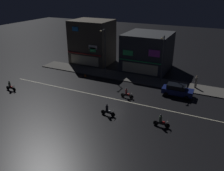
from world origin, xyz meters
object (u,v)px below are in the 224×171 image
at_px(motorcycle_lead, 10,87).
at_px(motorcycle_following, 108,111).
at_px(streetlamp_mid, 162,56).
at_px(parked_car_near_kerb, 177,90).
at_px(motorcycle_opposite_lane, 161,122).
at_px(streetlamp_west, 105,48).
at_px(traffic_cone, 85,75).
at_px(motorcycle_trailing_far, 127,94).
at_px(pedestrian_on_sidewalk, 196,82).

xyz_separation_m(motorcycle_lead, motorcycle_following, (16.49, -0.23, 0.00)).
distance_m(streetlamp_mid, motorcycle_lead, 23.61).
height_order(parked_car_near_kerb, motorcycle_opposite_lane, parked_car_near_kerb).
height_order(streetlamp_west, streetlamp_mid, streetlamp_west).
bearing_deg(parked_car_near_kerb, traffic_cone, 177.32).
bearing_deg(motorcycle_trailing_far, parked_car_near_kerb, 38.26).
distance_m(streetlamp_west, motorcycle_following, 15.45).
height_order(pedestrian_on_sidewalk, traffic_cone, pedestrian_on_sidewalk).
height_order(motorcycle_lead, traffic_cone, motorcycle_lead).
relative_size(motorcycle_opposite_lane, motorcycle_trailing_far, 1.00).
bearing_deg(streetlamp_mid, traffic_cone, -167.12).
xyz_separation_m(motorcycle_opposite_lane, traffic_cone, (-15.91, 9.64, -0.36)).
distance_m(parked_car_near_kerb, traffic_cone, 15.91).
relative_size(motorcycle_lead, motorcycle_trailing_far, 1.00).
bearing_deg(motorcycle_opposite_lane, streetlamp_west, -45.93).
xyz_separation_m(streetlamp_mid, motorcycle_following, (-3.05, -12.89, -3.92)).
distance_m(streetlamp_mid, pedestrian_on_sidewalk, 6.48).
bearing_deg(streetlamp_mid, motorcycle_trailing_far, -110.66).
relative_size(motorcycle_lead, motorcycle_following, 1.00).
xyz_separation_m(streetlamp_mid, parked_car_near_kerb, (3.39, -3.60, -3.68)).
xyz_separation_m(parked_car_near_kerb, motorcycle_opposite_lane, (0.03, -8.90, -0.24)).
xyz_separation_m(streetlamp_mid, motorcycle_opposite_lane, (3.42, -12.50, -3.92)).
distance_m(streetlamp_mid, parked_car_near_kerb, 6.16).
xyz_separation_m(parked_car_near_kerb, traffic_cone, (-15.88, 0.74, -0.59)).
bearing_deg(traffic_cone, motorcycle_lead, -125.73).
bearing_deg(motorcycle_opposite_lane, pedestrian_on_sidewalk, -101.98).
height_order(pedestrian_on_sidewalk, motorcycle_lead, pedestrian_on_sidewalk).
bearing_deg(motorcycle_trailing_far, streetlamp_west, 140.73).
bearing_deg(streetlamp_mid, parked_car_near_kerb, -46.71).
bearing_deg(streetlamp_west, motorcycle_trailing_far, -45.81).
bearing_deg(motorcycle_lead, pedestrian_on_sidewalk, -148.00).
distance_m(streetlamp_west, pedestrian_on_sidewalk, 16.06).
relative_size(parked_car_near_kerb, traffic_cone, 7.82).
bearing_deg(pedestrian_on_sidewalk, traffic_cone, 167.63).
xyz_separation_m(pedestrian_on_sidewalk, motorcycle_opposite_lane, (-2.01, -12.70, -0.40)).
bearing_deg(motorcycle_trailing_far, pedestrian_on_sidewalk, 49.35).
bearing_deg(streetlamp_west, pedestrian_on_sidewalk, 0.02).
distance_m(streetlamp_mid, traffic_cone, 13.50).
relative_size(motorcycle_trailing_far, traffic_cone, 3.45).
height_order(pedestrian_on_sidewalk, motorcycle_opposite_lane, pedestrian_on_sidewalk).
distance_m(parked_car_near_kerb, motorcycle_lead, 24.66).
distance_m(streetlamp_west, motorcycle_opposite_lane, 19.06).
distance_m(pedestrian_on_sidewalk, motorcycle_lead, 28.09).
bearing_deg(motorcycle_opposite_lane, motorcycle_following, 0.49).
distance_m(streetlamp_west, motorcycle_lead, 16.39).
bearing_deg(motorcycle_lead, motorcycle_opposite_lane, -174.85).
bearing_deg(streetlamp_west, streetlamp_mid, -1.09).
distance_m(pedestrian_on_sidewalk, motorcycle_trailing_far, 11.23).
relative_size(pedestrian_on_sidewalk, motorcycle_lead, 1.00).
bearing_deg(parked_car_near_kerb, motorcycle_trailing_far, -148.28).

